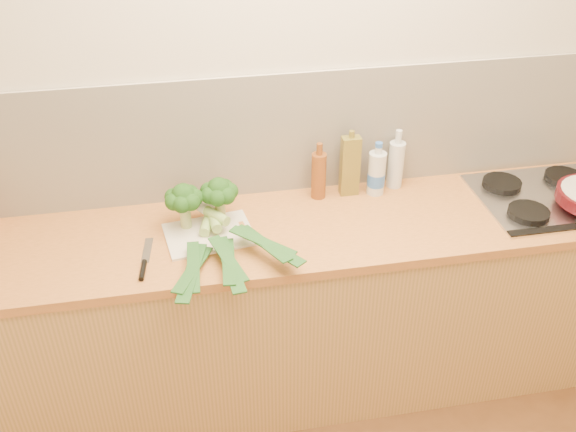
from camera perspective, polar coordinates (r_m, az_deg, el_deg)
name	(u,v)px	position (r m, az deg, el deg)	size (l,w,h in m)	color
room_shell	(303,133)	(2.73, 1.33, 7.38)	(3.50, 3.50, 3.50)	beige
counter	(314,306)	(2.90, 2.33, -8.03)	(3.20, 0.62, 0.90)	tan
gas_hob	(547,197)	(2.99, 22.03, 1.59)	(0.58, 0.50, 0.04)	silver
chopping_board	(209,234)	(2.57, -7.02, -1.62)	(0.34, 0.25, 0.01)	silver
broccoli_left	(184,199)	(2.55, -9.27, 1.54)	(0.15, 0.15, 0.20)	#9EAA63
broccoli_right	(219,192)	(2.57, -6.16, 2.11)	(0.15, 0.15, 0.19)	#9EAA63
leek_front	(204,232)	(2.54, -7.45, -1.42)	(0.23, 0.68, 0.04)	white
leek_mid	(218,232)	(2.50, -6.20, -1.44)	(0.13, 0.62, 0.04)	white
leek_back	(232,225)	(2.50, -5.01, -0.77)	(0.39, 0.52, 0.04)	white
chefs_knife	(144,265)	(2.45, -12.68, -4.29)	(0.06, 0.27, 0.02)	silver
oil_tin	(350,165)	(2.77, 5.52, 4.49)	(0.08, 0.05, 0.30)	olive
glass_bottle	(396,163)	(2.86, 9.57, 4.63)	(0.07, 0.07, 0.27)	silver
amber_bottle	(319,175)	(2.75, 2.74, 3.68)	(0.06, 0.06, 0.26)	brown
water_bottle	(376,174)	(2.81, 7.86, 3.70)	(0.08, 0.08, 0.22)	silver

